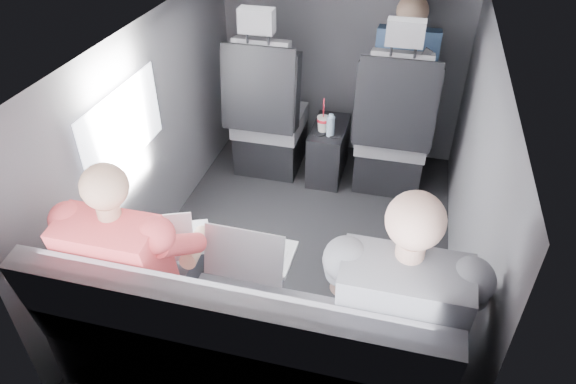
% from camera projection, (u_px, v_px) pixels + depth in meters
% --- Properties ---
extents(floor, '(2.60, 2.60, 0.00)m').
position_uv_depth(floor, '(301.00, 248.00, 3.23)').
color(floor, black).
rests_on(floor, ground).
extents(ceiling, '(2.60, 2.60, 0.00)m').
position_uv_depth(ceiling, '(305.00, 36.00, 2.44)').
color(ceiling, '#B2B2AD').
rests_on(ceiling, panel_back).
extents(panel_left, '(0.02, 2.60, 1.35)m').
position_uv_depth(panel_left, '(153.00, 137.00, 3.01)').
color(panel_left, '#56565B').
rests_on(panel_left, floor).
extents(panel_right, '(0.02, 2.60, 1.35)m').
position_uv_depth(panel_right, '(472.00, 180.00, 2.65)').
color(panel_right, '#56565B').
rests_on(panel_right, floor).
extents(panel_front, '(1.80, 0.02, 1.35)m').
position_uv_depth(panel_front, '(341.00, 68.00, 3.85)').
color(panel_front, '#56565B').
rests_on(panel_front, floor).
extents(panel_back, '(1.80, 0.02, 1.35)m').
position_uv_depth(panel_back, '(220.00, 346.00, 1.81)').
color(panel_back, '#56565B').
rests_on(panel_back, floor).
extents(side_window, '(0.02, 0.75, 0.42)m').
position_uv_depth(side_window, '(124.00, 127.00, 2.64)').
color(side_window, white).
rests_on(side_window, panel_left).
extents(seatbelt, '(0.35, 0.11, 0.59)m').
position_uv_depth(seatbelt, '(397.00, 94.00, 3.19)').
color(seatbelt, black).
rests_on(seatbelt, front_seat_right).
extents(front_seat_left, '(0.52, 0.58, 1.26)m').
position_uv_depth(front_seat_left, '(268.00, 122.00, 3.74)').
color(front_seat_left, black).
rests_on(front_seat_left, floor).
extents(front_seat_right, '(0.52, 0.58, 1.26)m').
position_uv_depth(front_seat_right, '(392.00, 137.00, 3.56)').
color(front_seat_right, black).
rests_on(front_seat_right, floor).
extents(center_console, '(0.24, 0.48, 0.41)m').
position_uv_depth(center_console, '(328.00, 150.00, 3.80)').
color(center_console, black).
rests_on(center_console, floor).
extents(rear_bench, '(1.60, 0.57, 0.92)m').
position_uv_depth(rear_bench, '(246.00, 356.00, 2.21)').
color(rear_bench, slate).
rests_on(rear_bench, floor).
extents(soda_cup, '(0.08, 0.08, 0.26)m').
position_uv_depth(soda_cup, '(323.00, 124.00, 3.58)').
color(soda_cup, white).
rests_on(soda_cup, center_console).
extents(water_bottle, '(0.06, 0.06, 0.16)m').
position_uv_depth(water_bottle, '(331.00, 126.00, 3.54)').
color(water_bottle, '#AED2EB').
rests_on(water_bottle, center_console).
extents(laptop_white, '(0.38, 0.41, 0.24)m').
position_uv_depth(laptop_white, '(168.00, 239.00, 2.34)').
color(laptop_white, silver).
rests_on(laptop_white, passenger_rear_left).
extents(laptop_silver, '(0.35, 0.31, 0.25)m').
position_uv_depth(laptop_silver, '(251.00, 254.00, 2.26)').
color(laptop_silver, '#B4B3B8').
rests_on(laptop_silver, rear_bench).
extents(laptop_black, '(0.33, 0.31, 0.22)m').
position_uv_depth(laptop_black, '(410.00, 282.00, 2.12)').
color(laptop_black, black).
rests_on(laptop_black, passenger_rear_right).
extents(passenger_rear_left, '(0.49, 0.61, 1.21)m').
position_uv_depth(passenger_rear_left, '(141.00, 268.00, 2.20)').
color(passenger_rear_left, '#35353A').
rests_on(passenger_rear_left, rear_bench).
extents(passenger_rear_right, '(0.54, 0.65, 1.28)m').
position_uv_depth(passenger_rear_right, '(397.00, 312.00, 1.97)').
color(passenger_rear_right, navy).
rests_on(passenger_rear_right, rear_bench).
extents(passenger_front_right, '(0.42, 0.42, 0.87)m').
position_uv_depth(passenger_front_right, '(404.00, 74.00, 3.55)').
color(passenger_front_right, navy).
rests_on(passenger_front_right, front_seat_right).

